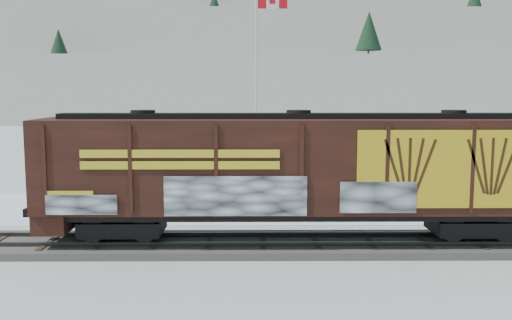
{
  "coord_description": "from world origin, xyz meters",
  "views": [
    {
      "loc": [
        -0.41,
        -20.98,
        5.91
      ],
      "look_at": [
        -0.24,
        3.0,
        2.99
      ],
      "focal_mm": 40.0,
      "sensor_mm": 36.0,
      "label": 1
    }
  ],
  "objects_px": {
    "flagpole": "(258,115)",
    "car_silver": "(94,191)",
    "car_dark": "(485,191)",
    "car_white": "(233,194)",
    "hopper_railcar": "(298,169)"
  },
  "relations": [
    {
      "from": "flagpole",
      "to": "car_silver",
      "type": "height_order",
      "value": "flagpole"
    },
    {
      "from": "flagpole",
      "to": "car_dark",
      "type": "relative_size",
      "value": 2.28
    },
    {
      "from": "car_white",
      "to": "car_dark",
      "type": "distance_m",
      "value": 12.88
    },
    {
      "from": "flagpole",
      "to": "car_silver",
      "type": "bearing_deg",
      "value": -145.27
    },
    {
      "from": "hopper_railcar",
      "to": "car_silver",
      "type": "height_order",
      "value": "hopper_railcar"
    },
    {
      "from": "hopper_railcar",
      "to": "car_silver",
      "type": "relative_size",
      "value": 4.26
    },
    {
      "from": "car_dark",
      "to": "car_white",
      "type": "bearing_deg",
      "value": 84.7
    },
    {
      "from": "hopper_railcar",
      "to": "car_silver",
      "type": "xyz_separation_m",
      "value": [
        -9.83,
        7.79,
        -2.23
      ]
    },
    {
      "from": "hopper_railcar",
      "to": "car_silver",
      "type": "distance_m",
      "value": 12.74
    },
    {
      "from": "flagpole",
      "to": "car_white",
      "type": "relative_size",
      "value": 2.31
    },
    {
      "from": "car_dark",
      "to": "car_silver",
      "type": "bearing_deg",
      "value": 79.8
    },
    {
      "from": "car_dark",
      "to": "hopper_railcar",
      "type": "bearing_deg",
      "value": 117.06
    },
    {
      "from": "car_silver",
      "to": "car_white",
      "type": "relative_size",
      "value": 0.87
    },
    {
      "from": "car_silver",
      "to": "flagpole",
      "type": "bearing_deg",
      "value": -61.68
    },
    {
      "from": "hopper_railcar",
      "to": "car_white",
      "type": "distance_m",
      "value": 7.46
    }
  ]
}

